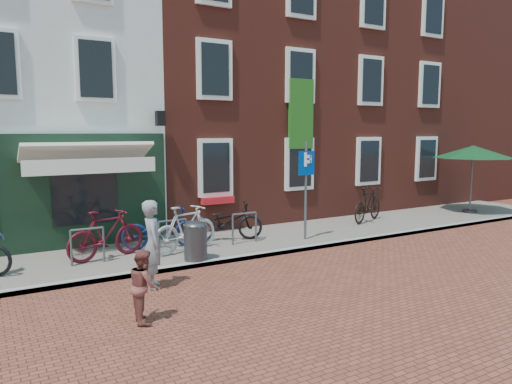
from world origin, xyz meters
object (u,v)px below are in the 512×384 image
bicycle_1 (106,234)px  boy (144,286)px  bicycle_3 (186,229)px  parasol (473,149)px  bicycle_4 (227,221)px  woman (153,244)px  litter_bin (195,239)px  parking_sign (306,177)px  bicycle_2 (161,228)px  bicycle_5 (368,204)px

bicycle_1 → boy: bearing=161.0°
bicycle_1 → bicycle_3: 1.87m
parasol → bicycle_4: 9.93m
parasol → woman: 12.91m
litter_bin → bicycle_3: (0.10, 0.85, 0.07)m
parking_sign → boy: 6.45m
bicycle_4 → parking_sign: bearing=-97.5°
woman → bicycle_1: bearing=21.6°
bicycle_1 → bicycle_4: size_ratio=0.97×
boy → bicycle_2: bearing=-16.1°
parasol → bicycle_1: bearing=179.3°
parasol → boy: bearing=-164.6°
bicycle_2 → bicycle_3: (0.40, -0.65, 0.06)m
bicycle_2 → bicycle_4: 1.82m
parking_sign → woman: bearing=-161.8°
bicycle_4 → bicycle_5: size_ratio=1.03×
boy → bicycle_1: 3.84m
parking_sign → woman: parking_sign is taller
parasol → boy: 13.92m
bicycle_1 → bicycle_4: bicycle_1 is taller
litter_bin → bicycle_4: size_ratio=0.50×
litter_bin → bicycle_1: bearing=146.4°
woman → bicycle_5: size_ratio=0.91×
boy → bicycle_4: bearing=-34.4°
parasol → bicycle_4: size_ratio=1.40×
bicycle_3 → bicycle_4: 1.54m
parking_sign → woman: (-4.83, -1.59, -0.95)m
parking_sign → bicycle_3: size_ratio=1.40×
bicycle_5 → bicycle_3: bearing=73.6°
bicycle_2 → litter_bin: bearing=-158.3°
woman → bicycle_2: size_ratio=0.88×
bicycle_1 → bicycle_5: (8.49, 0.36, 0.00)m
woman → bicycle_3: woman is taller
bicycle_2 → parasol: bearing=-82.2°
parking_sign → boy: size_ratio=2.26×
bicycle_5 → woman: bearing=85.8°
woman → boy: 1.72m
woman → parking_sign: bearing=-59.9°
bicycle_2 → bicycle_4: size_ratio=1.00×
parasol → boy: size_ratio=2.33×
bicycle_3 → bicycle_1: bearing=63.3°
bicycle_3 → bicycle_5: same height
parasol → bicycle_2: parasol is taller
parking_sign → bicycle_2: (-3.77, 1.02, -1.20)m
parasol → bicycle_3: parasol is taller
woman → bicycle_4: 3.85m
litter_bin → bicycle_1: 2.10m
parasol → bicycle_2: size_ratio=1.40×
litter_bin → parking_sign: size_ratio=0.36×
woman → bicycle_2: 2.82m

